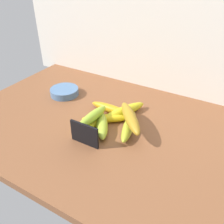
{
  "coord_description": "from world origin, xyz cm",
  "views": [
    {
      "loc": [
        44.25,
        -64.24,
        58.61
      ],
      "look_at": [
        5.64,
        2.6,
        8.0
      ],
      "focal_mm": 38.52,
      "sensor_mm": 36.0,
      "label": 1
    }
  ],
  "objects": [
    {
      "name": "banana_4",
      "position": [
        13.6,
        1.42,
        4.99
      ],
      "size": [
        8.91,
        19.67,
        3.98
      ],
      "primitive_type": "ellipsoid",
      "rotation": [
        0.0,
        0.0,
        4.98
      ],
      "color": "#AAB82B",
      "rests_on": "counter_top"
    },
    {
      "name": "chalkboard_sign",
      "position": [
        3.77,
        -12.98,
        6.86
      ],
      "size": [
        11.0,
        1.8,
        8.4
      ],
      "color": "black",
      "rests_on": "counter_top"
    },
    {
      "name": "banana_6",
      "position": [
        14.09,
        1.26,
        9.11
      ],
      "size": [
        16.79,
        18.3,
        4.24
      ],
      "primitive_type": "ellipsoid",
      "rotation": [
        0.0,
        0.0,
        5.43
      ],
      "color": "#A97E1F",
      "rests_on": "banana_4"
    },
    {
      "name": "counter_top",
      "position": [
        0.0,
        0.0,
        1.5
      ],
      "size": [
        110.0,
        76.0,
        3.0
      ],
      "primitive_type": "cube",
      "color": "brown",
      "rests_on": "ground"
    },
    {
      "name": "banana_1",
      "position": [
        1.7,
        8.75,
        4.77
      ],
      "size": [
        19.12,
        3.96,
        3.54
      ],
      "primitive_type": "ellipsoid",
      "rotation": [
        0.0,
        0.0,
        3.12
      ],
      "color": "#C19218",
      "rests_on": "counter_top"
    },
    {
      "name": "fruit_bowl",
      "position": [
        -25.18,
        11.06,
        4.59
      ],
      "size": [
        13.18,
        13.18,
        3.18
      ],
      "primitive_type": "cylinder",
      "color": "#4D72A0",
      "rests_on": "counter_top"
    },
    {
      "name": "back_wall",
      "position": [
        0.0,
        39.0,
        35.0
      ],
      "size": [
        130.0,
        2.0,
        70.0
      ],
      "primitive_type": "cube",
      "color": "silver",
      "rests_on": "ground"
    },
    {
      "name": "banana_7",
      "position": [
        1.24,
        -4.21,
        8.42
      ],
      "size": [
        4.52,
        16.45,
        3.6
      ],
      "primitive_type": "ellipsoid",
      "rotation": [
        0.0,
        0.0,
        4.66
      ],
      "color": "#9BC232",
      "rests_on": "banana_3"
    },
    {
      "name": "banana_5",
      "position": [
        3.13,
        1.56,
        4.71
      ],
      "size": [
        17.31,
        12.79,
        3.41
      ],
      "primitive_type": "ellipsoid",
      "rotation": [
        0.0,
        0.0,
        3.71
      ],
      "color": "yellow",
      "rests_on": "counter_top"
    },
    {
      "name": "banana_0",
      "position": [
        4.77,
        -3.36,
        5.14
      ],
      "size": [
        12.49,
        16.01,
        4.28
      ],
      "primitive_type": "ellipsoid",
      "rotation": [
        0.0,
        0.0,
        2.15
      ],
      "color": "#A5BC34",
      "rests_on": "counter_top"
    },
    {
      "name": "banana_3",
      "position": [
        0.67,
        -3.03,
        4.81
      ],
      "size": [
        6.65,
        19.82,
        3.62
      ],
      "primitive_type": "ellipsoid",
      "rotation": [
        0.0,
        0.0,
        4.87
      ],
      "color": "yellow",
      "rests_on": "counter_top"
    },
    {
      "name": "banana_2",
      "position": [
        7.4,
        9.3,
        5.09
      ],
      "size": [
        12.37,
        20.71,
        4.18
      ],
      "primitive_type": "ellipsoid",
      "rotation": [
        0.0,
        0.0,
        4.29
      ],
      "color": "yellow",
      "rests_on": "counter_top"
    }
  ]
}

